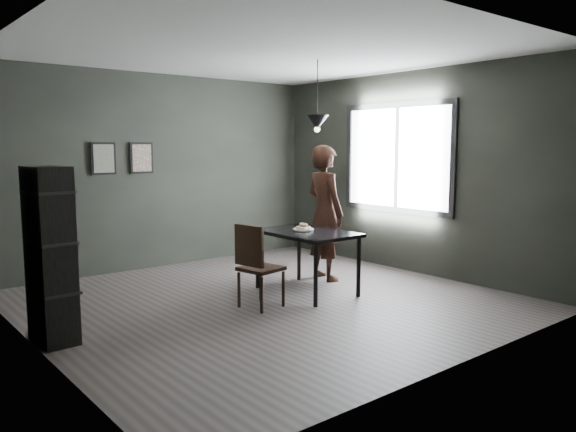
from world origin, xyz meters
TOP-DOWN VIEW (x-y plane):
  - ground at (0.00, 0.00)m, footprint 5.00×5.00m
  - back_wall at (0.00, 2.50)m, footprint 5.00×0.10m
  - ceiling at (0.00, 0.00)m, footprint 5.00×5.00m
  - window_assembly at (2.47, 0.20)m, footprint 0.04×1.96m
  - cafe_table at (0.60, 0.00)m, footprint 0.80×1.20m
  - white_plate at (0.62, 0.08)m, footprint 0.23×0.23m
  - donut_pile at (0.62, 0.08)m, footprint 0.18×0.19m
  - woman at (1.24, 0.36)m, footprint 0.50×0.70m
  - wood_chair at (-0.28, -0.17)m, footprint 0.46×0.46m
  - shelf_unit at (-2.32, 0.15)m, footprint 0.32×0.54m
  - pendant_lamp at (0.85, 0.10)m, footprint 0.28×0.28m
  - framed_print_left at (-0.90, 2.47)m, footprint 0.34×0.04m
  - framed_print_right at (-0.35, 2.47)m, footprint 0.34×0.04m

SIDE VIEW (x-z plane):
  - ground at x=0.00m, z-range 0.00..0.00m
  - wood_chair at x=-0.28m, z-range 0.06..1.00m
  - cafe_table at x=0.60m, z-range 0.30..1.05m
  - white_plate at x=0.62m, z-range 0.75..0.76m
  - donut_pile at x=0.62m, z-range 0.75..0.83m
  - shelf_unit at x=-2.32m, z-range 0.00..1.59m
  - woman at x=1.24m, z-range 0.00..1.78m
  - back_wall at x=0.00m, z-range 0.00..2.80m
  - window_assembly at x=2.47m, z-range 0.82..2.38m
  - framed_print_left at x=-0.90m, z-range 1.38..1.82m
  - framed_print_right at x=-0.35m, z-range 1.38..1.82m
  - pendant_lamp at x=0.85m, z-range 1.62..2.48m
  - ceiling at x=0.00m, z-range 2.79..2.81m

